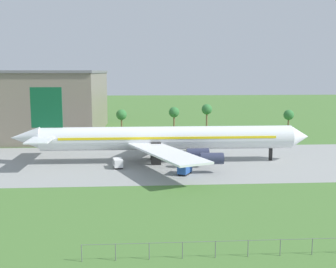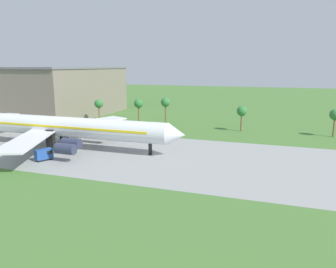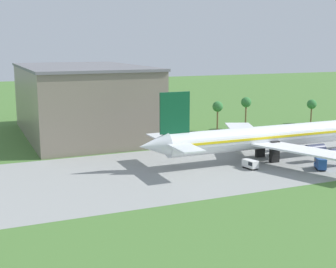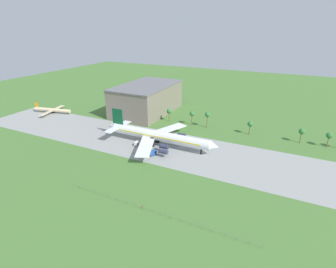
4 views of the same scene
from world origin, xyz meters
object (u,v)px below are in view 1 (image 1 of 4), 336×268
object	(u,v)px
jet_airliner	(163,138)
terminal_building	(51,102)
fuel_truck	(118,163)
baggage_tug	(185,167)

from	to	relation	value
jet_airliner	terminal_building	size ratio (longest dim) A/B	1.21
fuel_truck	jet_airliner	bearing A→B (deg)	29.65
baggage_tug	fuel_truck	xyz separation A→B (m)	(-14.96, 7.05, -0.35)
baggage_tug	fuel_truck	bearing A→B (deg)	154.78
fuel_truck	baggage_tug	bearing A→B (deg)	-25.22
terminal_building	jet_airliner	bearing A→B (deg)	-54.35
baggage_tug	terminal_building	xyz separation A→B (m)	(-41.97, 65.99, 9.83)
jet_airliner	terminal_building	world-z (taller)	terminal_building
jet_airliner	baggage_tug	xyz separation A→B (m)	(4.12, -13.22, -4.43)
jet_airliner	terminal_building	distance (m)	65.17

